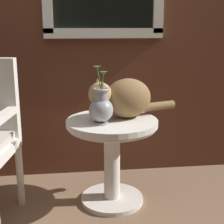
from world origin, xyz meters
The scene contains 3 objects.
wicker_side_table centered at (0.25, 0.26, 0.39)m, with size 0.57×0.57×0.56m.
cat centered at (0.33, 0.30, 0.69)m, with size 0.59×0.33×0.26m.
pewter_vase_with_ivy centered at (0.17, 0.18, 0.66)m, with size 0.14×0.14×0.34m.
Camera 1 is at (-0.01, -1.75, 1.13)m, focal length 54.42 mm.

